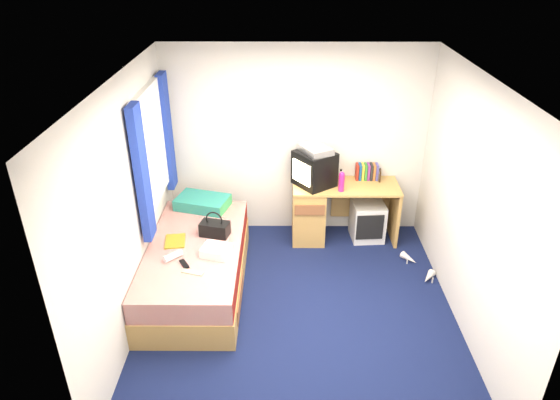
{
  "coord_description": "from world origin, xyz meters",
  "views": [
    {
      "loc": [
        -0.16,
        -4.06,
        3.43
      ],
      "look_at": [
        -0.19,
        0.7,
        0.92
      ],
      "focal_mm": 32.0,
      "sensor_mm": 36.0,
      "label": 1
    }
  ],
  "objects_px": {
    "towel": "(216,251)",
    "white_heels": "(418,268)",
    "remote_control": "(184,264)",
    "bed": "(197,265)",
    "magazine": "(175,241)",
    "desk": "(322,209)",
    "handbag": "(215,228)",
    "vcr": "(315,149)",
    "aerosol_can": "(341,177)",
    "crt_tv": "(314,169)",
    "pink_water_bottle": "(341,183)",
    "pillow": "(203,202)",
    "picture_frame": "(380,175)",
    "colour_swatch_fan": "(192,272)",
    "water_bottle": "(173,256)",
    "storage_cube": "(367,220)"
  },
  "relations": [
    {
      "from": "handbag",
      "to": "towel",
      "type": "bearing_deg",
      "value": -67.63
    },
    {
      "from": "pillow",
      "to": "picture_frame",
      "type": "bearing_deg",
      "value": 8.63
    },
    {
      "from": "pink_water_bottle",
      "to": "handbag",
      "type": "xyz_separation_m",
      "value": [
        -1.44,
        -0.67,
        -0.23
      ]
    },
    {
      "from": "colour_swatch_fan",
      "to": "remote_control",
      "type": "distance_m",
      "value": 0.17
    },
    {
      "from": "picture_frame",
      "to": "aerosol_can",
      "type": "height_order",
      "value": "aerosol_can"
    },
    {
      "from": "aerosol_can",
      "to": "water_bottle",
      "type": "distance_m",
      "value": 2.27
    },
    {
      "from": "handbag",
      "to": "white_heels",
      "type": "bearing_deg",
      "value": 16.13
    },
    {
      "from": "crt_tv",
      "to": "aerosol_can",
      "type": "height_order",
      "value": "crt_tv"
    },
    {
      "from": "storage_cube",
      "to": "vcr",
      "type": "bearing_deg",
      "value": 174.62
    },
    {
      "from": "desk",
      "to": "pink_water_bottle",
      "type": "xyz_separation_m",
      "value": [
        0.2,
        -0.17,
        0.45
      ]
    },
    {
      "from": "towel",
      "to": "magazine",
      "type": "distance_m",
      "value": 0.53
    },
    {
      "from": "pink_water_bottle",
      "to": "aerosol_can",
      "type": "bearing_deg",
      "value": 86.85
    },
    {
      "from": "storage_cube",
      "to": "picture_frame",
      "type": "xyz_separation_m",
      "value": [
        0.13,
        0.13,
        0.57
      ]
    },
    {
      "from": "towel",
      "to": "white_heels",
      "type": "xyz_separation_m",
      "value": [
        2.26,
        0.48,
        -0.55
      ]
    },
    {
      "from": "picture_frame",
      "to": "towel",
      "type": "xyz_separation_m",
      "value": [
        -1.89,
        -1.34,
        -0.23
      ]
    },
    {
      "from": "aerosol_can",
      "to": "towel",
      "type": "xyz_separation_m",
      "value": [
        -1.39,
        -1.25,
        -0.25
      ]
    },
    {
      "from": "storage_cube",
      "to": "pink_water_bottle",
      "type": "relative_size",
      "value": 2.25
    },
    {
      "from": "remote_control",
      "to": "white_heels",
      "type": "height_order",
      "value": "remote_control"
    },
    {
      "from": "bed",
      "to": "desk",
      "type": "bearing_deg",
      "value": 35.79
    },
    {
      "from": "white_heels",
      "to": "aerosol_can",
      "type": "bearing_deg",
      "value": 138.64
    },
    {
      "from": "storage_cube",
      "to": "towel",
      "type": "relative_size",
      "value": 1.77
    },
    {
      "from": "desk",
      "to": "colour_swatch_fan",
      "type": "bearing_deg",
      "value": -131.76
    },
    {
      "from": "white_heels",
      "to": "vcr",
      "type": "bearing_deg",
      "value": 148.08
    },
    {
      "from": "handbag",
      "to": "magazine",
      "type": "height_order",
      "value": "handbag"
    },
    {
      "from": "bed",
      "to": "desk",
      "type": "xyz_separation_m",
      "value": [
        1.44,
        1.03,
        0.14
      ]
    },
    {
      "from": "towel",
      "to": "water_bottle",
      "type": "xyz_separation_m",
      "value": [
        -0.43,
        -0.08,
        -0.01
      ]
    },
    {
      "from": "bed",
      "to": "magazine",
      "type": "relative_size",
      "value": 7.14
    },
    {
      "from": "desk",
      "to": "pink_water_bottle",
      "type": "height_order",
      "value": "pink_water_bottle"
    },
    {
      "from": "aerosol_can",
      "to": "towel",
      "type": "height_order",
      "value": "aerosol_can"
    },
    {
      "from": "bed",
      "to": "towel",
      "type": "relative_size",
      "value": 7.19
    },
    {
      "from": "desk",
      "to": "white_heels",
      "type": "distance_m",
      "value": 1.36
    },
    {
      "from": "crt_tv",
      "to": "handbag",
      "type": "distance_m",
      "value": 1.44
    },
    {
      "from": "storage_cube",
      "to": "handbag",
      "type": "height_order",
      "value": "handbag"
    },
    {
      "from": "pink_water_bottle",
      "to": "picture_frame",
      "type": "bearing_deg",
      "value": 29.89
    },
    {
      "from": "bed",
      "to": "pink_water_bottle",
      "type": "height_order",
      "value": "pink_water_bottle"
    },
    {
      "from": "handbag",
      "to": "crt_tv",
      "type": "bearing_deg",
      "value": 50.59
    },
    {
      "from": "pillow",
      "to": "picture_frame",
      "type": "xyz_separation_m",
      "value": [
        2.17,
        0.33,
        0.21
      ]
    },
    {
      "from": "bed",
      "to": "storage_cube",
      "type": "xyz_separation_m",
      "value": [
        2.01,
        1.03,
        -0.02
      ]
    },
    {
      "from": "pink_water_bottle",
      "to": "white_heels",
      "type": "relative_size",
      "value": 0.36
    },
    {
      "from": "desk",
      "to": "handbag",
      "type": "distance_m",
      "value": 1.52
    },
    {
      "from": "picture_frame",
      "to": "crt_tv",
      "type": "bearing_deg",
      "value": -164.43
    },
    {
      "from": "vcr",
      "to": "handbag",
      "type": "bearing_deg",
      "value": -81.9
    },
    {
      "from": "pillow",
      "to": "storage_cube",
      "type": "relative_size",
      "value": 1.23
    },
    {
      "from": "crt_tv",
      "to": "handbag",
      "type": "bearing_deg",
      "value": -89.75
    },
    {
      "from": "picture_frame",
      "to": "colour_swatch_fan",
      "type": "bearing_deg",
      "value": -134.07
    },
    {
      "from": "vcr",
      "to": "aerosol_can",
      "type": "relative_size",
      "value": 2.34
    },
    {
      "from": "towel",
      "to": "colour_swatch_fan",
      "type": "distance_m",
      "value": 0.38
    },
    {
      "from": "storage_cube",
      "to": "handbag",
      "type": "relative_size",
      "value": 1.44
    },
    {
      "from": "handbag",
      "to": "water_bottle",
      "type": "relative_size",
      "value": 1.71
    },
    {
      "from": "crt_tv",
      "to": "remote_control",
      "type": "height_order",
      "value": "crt_tv"
    }
  ]
}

